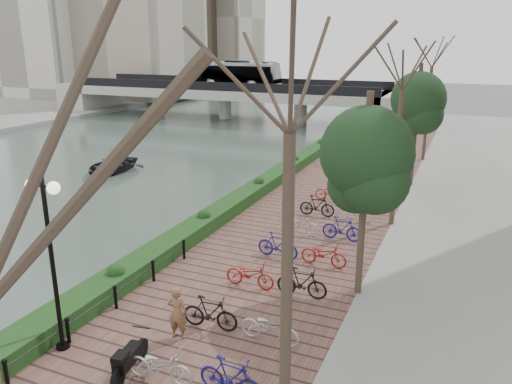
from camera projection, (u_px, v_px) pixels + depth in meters
The scene contains 11 objects.
river_water at pixel (111, 153), 39.31m from camera, with size 30.00×130.00×0.02m, color #43544B.
promenade at pixel (315, 208), 25.43m from camera, with size 8.00×75.00×0.50m, color brown.
hedge at pixel (272, 179), 28.76m from camera, with size 1.10×56.00×0.60m, color #143815.
chain_fence at pixel (39, 352), 12.62m from camera, with size 0.10×14.10×0.70m.
lamppost at pixel (48, 228), 12.39m from camera, with size 1.02×0.32×4.76m.
motorcycle at pixel (130, 357), 12.22m from camera, with size 0.47×1.50×0.94m, color black, non-canonical shape.
pedestrian at pixel (177, 313), 13.63m from camera, with size 0.56×0.37×1.55m, color brown.
bicycle_parking at pixel (300, 250), 18.50m from camera, with size 2.40×17.32×1.00m.
street_trees at pixel (384, 172), 18.69m from camera, with size 3.20×37.12×6.80m.
bridge at pixel (226, 89), 55.84m from camera, with size 36.00×10.77×6.50m.
boat at pixel (110, 166), 33.18m from camera, with size 3.25×4.55×0.94m, color black.
Camera 1 is at (10.77, -5.85, 8.36)m, focal length 35.00 mm.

